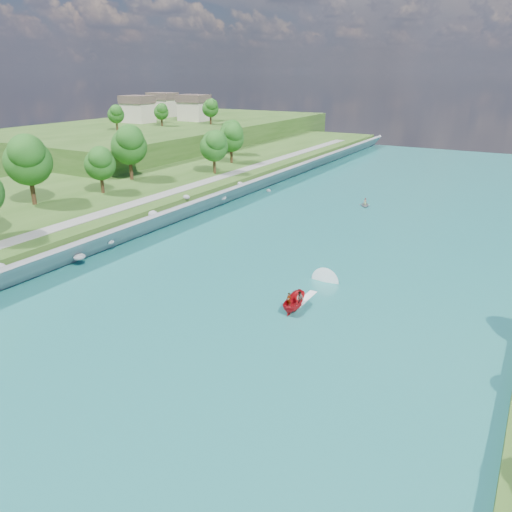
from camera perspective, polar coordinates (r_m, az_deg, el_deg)
The scene contains 11 objects.
ground at distance 52.22m, azimuth -4.61°, elevation -7.81°, with size 260.00×260.00×0.00m, color #2D5119.
river_water at distance 68.06m, azimuth 4.92°, elevation -0.87°, with size 55.00×240.00×0.10m, color #1B6862.
berm_west at distance 98.51m, azimuth -22.47°, elevation 5.39°, with size 45.00×240.00×3.50m, color #2D5119.
ridge_west at distance 172.90m, azimuth -9.64°, elevation 13.39°, with size 60.00×120.00×9.00m, color #2D5119.
riprap_bank at distance 80.46m, azimuth -12.27°, elevation 3.43°, with size 5.03×236.00×4.49m.
riverside_path at distance 85.16m, azimuth -15.26°, elevation 5.32°, with size 3.00×200.00×0.10m, color gray.
ridge_houses at distance 179.87m, azimuth -10.36°, elevation 16.43°, with size 29.50×29.50×8.40m.
trees_west at distance 85.96m, azimuth -23.95°, elevation 8.37°, with size 18.34×145.95×13.74m.
trees_ridge at distance 161.01m, azimuth -8.93°, elevation 16.05°, with size 17.96×43.12×9.09m.
motorboat at distance 55.79m, azimuth 4.89°, elevation -4.89°, with size 3.60×19.13×2.03m.
raft at distance 99.14m, azimuth 12.35°, elevation 5.79°, with size 3.03×3.56×1.60m.
Camera 1 is at (26.53, -37.68, 24.57)m, focal length 35.00 mm.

